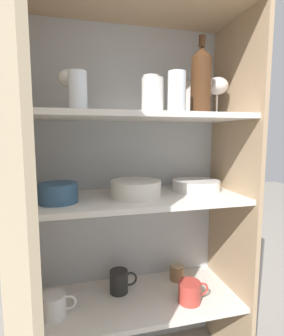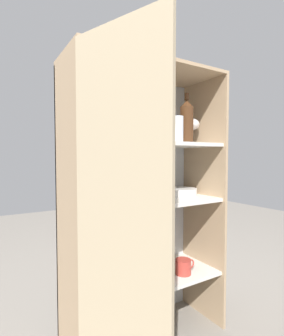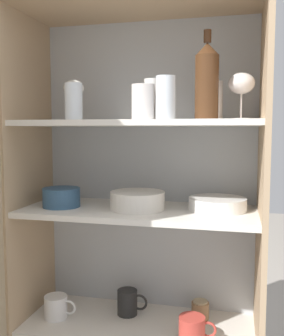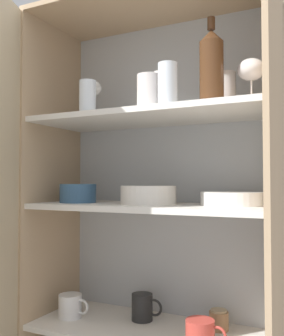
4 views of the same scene
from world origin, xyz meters
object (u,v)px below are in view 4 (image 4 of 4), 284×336
object	(u,v)px
plate_stack_white	(231,199)
coffee_mug_primary	(143,307)
mixing_bowl_large	(148,194)
storage_jar	(219,320)
serving_bowl_small	(78,193)
wine_bottle	(211,67)

from	to	relation	value
plate_stack_white	coffee_mug_primary	world-z (taller)	plate_stack_white
mixing_bowl_large	coffee_mug_primary	size ratio (longest dim) A/B	1.64
coffee_mug_primary	storage_jar	distance (m)	0.28
plate_stack_white	serving_bowl_small	xyz separation A→B (m)	(-0.57, -0.07, 0.02)
wine_bottle	plate_stack_white	size ratio (longest dim) A/B	1.39
wine_bottle	storage_jar	world-z (taller)	wine_bottle
mixing_bowl_large	storage_jar	xyz separation A→B (m)	(0.22, 0.10, -0.44)
serving_bowl_small	storage_jar	size ratio (longest dim) A/B	2.00
plate_stack_white	coffee_mug_primary	xyz separation A→B (m)	(-0.34, 0.02, -0.41)
serving_bowl_small	wine_bottle	bearing A→B (deg)	-2.72
wine_bottle	mixing_bowl_large	bearing A→B (deg)	169.79
plate_stack_white	coffee_mug_primary	size ratio (longest dim) A/B	1.71
wine_bottle	storage_jar	xyz separation A→B (m)	(-0.02, 0.15, -0.85)
plate_stack_white	wine_bottle	bearing A→B (deg)	-110.64
wine_bottle	plate_stack_white	bearing A→B (deg)	69.36
serving_bowl_small	coffee_mug_primary	world-z (taller)	serving_bowl_small
plate_stack_white	coffee_mug_primary	bearing A→B (deg)	177.08
mixing_bowl_large	serving_bowl_small	distance (m)	0.29
storage_jar	plate_stack_white	bearing A→B (deg)	-40.45
wine_bottle	coffee_mug_primary	bearing A→B (deg)	159.04
plate_stack_white	storage_jar	xyz separation A→B (m)	(-0.06, 0.05, -0.42)
mixing_bowl_large	storage_jar	distance (m)	0.50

